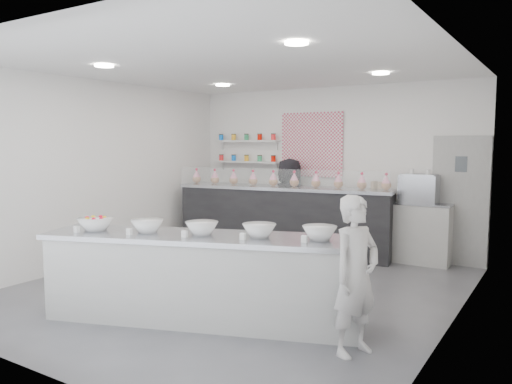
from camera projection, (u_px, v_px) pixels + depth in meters
floor at (238, 288)px, 6.84m from camera, size 6.00×6.00×0.00m
ceiling at (237, 66)px, 6.54m from camera, size 6.00×6.00×0.00m
back_wall at (329, 169)px, 9.21m from camera, size 5.50×0.00×5.50m
left_wall at (99, 173)px, 8.15m from camera, size 0.00×6.00×6.00m
right_wall at (454, 190)px, 5.23m from camera, size 0.00×6.00×6.00m
back_door at (460, 201)px, 8.01m from camera, size 0.88×0.04×2.10m
pattern_panel at (312, 145)px, 9.33m from camera, size 1.25×0.03×1.20m
jar_shelf_lower at (247, 162)px, 10.05m from camera, size 1.45×0.22×0.04m
jar_shelf_upper at (247, 141)px, 10.01m from camera, size 1.45×0.22×0.04m
preserve_jars at (246, 148)px, 10.00m from camera, size 1.45×0.10×0.56m
downlight_0 at (104, 66)px, 6.44m from camera, size 0.24×0.24×0.02m
downlight_1 at (297, 43)px, 4.96m from camera, size 0.24×0.24×0.02m
downlight_2 at (223, 85)px, 8.63m from camera, size 0.24×0.24×0.02m
downlight_3 at (381, 73)px, 7.15m from camera, size 0.24×0.24×0.02m
prep_counter at (202, 278)px, 5.57m from camera, size 3.65×1.97×0.98m
back_bar at (283, 220)px, 9.00m from camera, size 3.96×1.28×1.21m
sneeze_guard at (277, 178)px, 8.61m from camera, size 3.80×0.58×0.33m
espresso_ledge at (409, 232)px, 8.31m from camera, size 1.36×0.43×1.01m
espresso_machine at (419, 189)px, 8.15m from camera, size 0.59×0.41×0.45m
cup_stacks at (377, 191)px, 8.53m from camera, size 0.24×0.24×0.32m
prep_bowls at (202, 228)px, 5.51m from camera, size 2.95×1.43×0.15m
label_cards at (161, 237)px, 5.21m from camera, size 2.66×0.04×0.07m
cookie_bags at (284, 179)px, 8.92m from camera, size 3.74×0.72×0.28m
woman_prep at (356, 275)px, 4.67m from camera, size 0.53×0.64×1.51m
staff_left at (284, 206)px, 9.33m from camera, size 0.94×0.84×1.60m
staff_right at (289, 204)px, 9.27m from camera, size 0.86×0.59×1.70m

